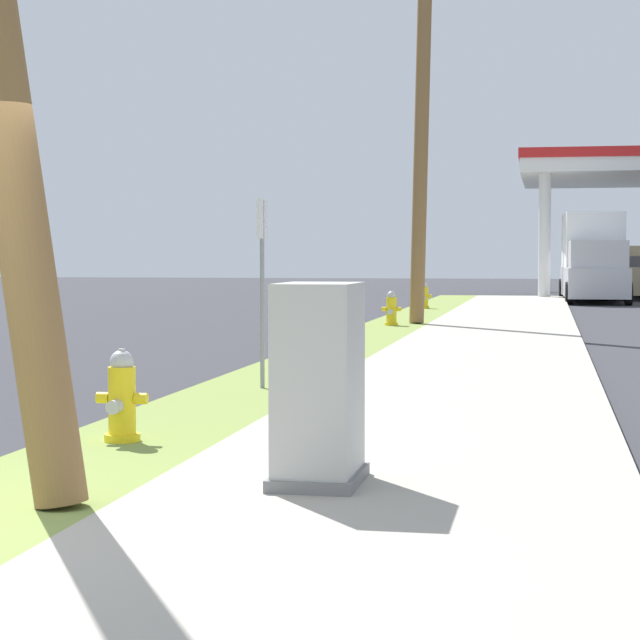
{
  "coord_description": "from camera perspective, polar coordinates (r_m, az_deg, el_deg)",
  "views": [
    {
      "loc": [
        3.97,
        -5.61,
        1.61
      ],
      "look_at": [
        0.49,
        12.8,
        0.61
      ],
      "focal_mm": 67.55,
      "sensor_mm": 36.0,
      "label": 1
    }
  ],
  "objects": [
    {
      "name": "fire_hydrant_nearest",
      "position": [
        9.78,
        -9.37,
        -3.81
      ],
      "size": [
        0.42,
        0.38,
        0.74
      ],
      "color": "yellow",
      "rests_on": "grass_verge"
    },
    {
      "name": "truck_silver_at_far_bay",
      "position": [
        42.95,
        12.82,
        2.82
      ],
      "size": [
        2.3,
        6.46,
        3.11
      ],
      "color": "#BCBCC1",
      "rests_on": "ground"
    },
    {
      "name": "fire_hydrant_fourth",
      "position": [
        34.24,
        4.97,
        1.1
      ],
      "size": [
        0.42,
        0.37,
        0.74
      ],
      "color": "yellow",
      "rests_on": "grass_verge"
    },
    {
      "name": "truck_black_at_forecourt",
      "position": [
        56.89,
        14.66,
        2.26
      ],
      "size": [
        2.36,
        5.49,
        1.97
      ],
      "color": "black",
      "rests_on": "ground"
    },
    {
      "name": "fire_hydrant_third",
      "position": [
        25.8,
        3.4,
        0.47
      ],
      "size": [
        0.42,
        0.37,
        0.74
      ],
      "color": "yellow",
      "rests_on": "grass_verge"
    },
    {
      "name": "utility_cabinet",
      "position": [
        7.85,
        -0.07,
        -3.34
      ],
      "size": [
        0.56,
        0.81,
        1.31
      ],
      "color": "slate",
      "rests_on": "sidewalk_slab"
    },
    {
      "name": "sidewalk_slab",
      "position": [
        5.9,
        0.91,
        -12.14
      ],
      "size": [
        3.2,
        80.0,
        0.12
      ],
      "primitive_type": "cube",
      "color": "#A8A093",
      "rests_on": "ground"
    },
    {
      "name": "utility_pole_midground",
      "position": [
        27.17,
        4.86,
        10.04
      ],
      "size": [
        0.44,
        1.91,
        9.43
      ],
      "color": "olive",
      "rests_on": "grass_verge"
    },
    {
      "name": "truck_tan_on_apron",
      "position": [
        46.24,
        14.65,
        2.1
      ],
      "size": [
        2.5,
        5.54,
        1.97
      ],
      "color": "tan",
      "rests_on": "ground"
    },
    {
      "name": "fire_hydrant_second",
      "position": [
        17.04,
        -0.48,
        -0.85
      ],
      "size": [
        0.42,
        0.38,
        0.74
      ],
      "color": "yellow",
      "rests_on": "grass_verge"
    },
    {
      "name": "car_white_by_far_pump",
      "position": [
        49.42,
        14.33,
        1.93
      ],
      "size": [
        2.22,
        4.62,
        1.57
      ],
      "color": "white",
      "rests_on": "ground"
    },
    {
      "name": "car_teal_by_near_pump",
      "position": [
        52.89,
        13.68,
        2.01
      ],
      "size": [
        2.13,
        4.58,
        1.57
      ],
      "color": "#197075",
      "rests_on": "ground"
    },
    {
      "name": "street_sign_post",
      "position": [
        13.49,
        -2.76,
        3.17
      ],
      "size": [
        0.05,
        0.36,
        2.12
      ],
      "color": "gray",
      "rests_on": "grass_verge"
    }
  ]
}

